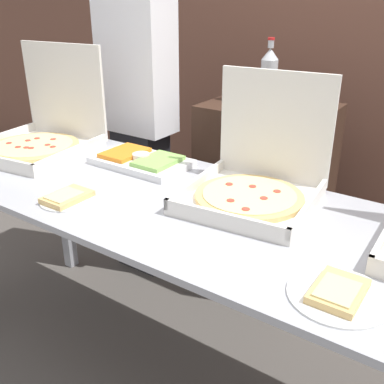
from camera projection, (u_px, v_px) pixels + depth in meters
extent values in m
plane|color=#514C47|center=(192.00, 384.00, 2.00)|extent=(16.00, 16.00, 0.00)
cube|color=brown|center=(352.00, 28.00, 2.71)|extent=(10.00, 0.06, 2.80)
cube|color=#A8AAB2|center=(192.00, 208.00, 1.64)|extent=(2.46, 0.80, 0.02)
cube|color=#A8AAB2|center=(64.00, 204.00, 2.70)|extent=(0.06, 0.06, 0.86)
cube|color=silver|center=(249.00, 201.00, 1.64)|extent=(0.49, 0.49, 0.02)
cube|color=silver|center=(224.00, 218.00, 1.45)|extent=(0.45, 0.06, 0.04)
cube|color=silver|center=(197.00, 183.00, 1.72)|extent=(0.06, 0.45, 0.04)
cube|color=silver|center=(309.00, 207.00, 1.53)|extent=(0.06, 0.45, 0.04)
cube|color=silver|center=(275.00, 127.00, 1.74)|extent=(0.45, 0.06, 0.43)
cylinder|color=#DBB26B|center=(249.00, 197.00, 1.63)|extent=(0.40, 0.40, 0.02)
cylinder|color=beige|center=(249.00, 194.00, 1.63)|extent=(0.34, 0.34, 0.00)
cylinder|color=#C13D2D|center=(264.00, 198.00, 1.59)|extent=(0.03, 0.03, 0.00)
cylinder|color=#C13D2D|center=(277.00, 191.00, 1.64)|extent=(0.03, 0.03, 0.00)
cylinder|color=#C13D2D|center=(253.00, 186.00, 1.68)|extent=(0.03, 0.03, 0.00)
cylinder|color=#C13D2D|center=(229.00, 184.00, 1.70)|extent=(0.03, 0.03, 0.00)
cylinder|color=#C13D2D|center=(231.00, 200.00, 1.57)|extent=(0.03, 0.03, 0.00)
cylinder|color=#C13D2D|center=(245.00, 209.00, 1.51)|extent=(0.03, 0.03, 0.00)
cube|color=silver|center=(34.00, 151.00, 2.16)|extent=(0.55, 0.55, 0.02)
cube|color=silver|center=(72.00, 152.00, 2.05)|extent=(0.08, 0.49, 0.04)
cube|color=silver|center=(64.00, 91.00, 2.27)|extent=(0.49, 0.08, 0.47)
cylinder|color=#DBB26B|center=(34.00, 147.00, 2.15)|extent=(0.43, 0.43, 0.02)
cylinder|color=beige|center=(33.00, 145.00, 2.15)|extent=(0.37, 0.37, 0.00)
cylinder|color=#C13D2D|center=(53.00, 147.00, 2.11)|extent=(0.03, 0.03, 0.00)
cylinder|color=#C13D2D|center=(48.00, 145.00, 2.14)|extent=(0.03, 0.03, 0.00)
cylinder|color=#C13D2D|center=(53.00, 139.00, 2.22)|extent=(0.03, 0.03, 0.00)
cylinder|color=#C13D2D|center=(37.00, 138.00, 2.23)|extent=(0.03, 0.03, 0.00)
cylinder|color=#C13D2D|center=(28.00, 140.00, 2.20)|extent=(0.03, 0.03, 0.00)
cylinder|color=#C13D2D|center=(9.00, 143.00, 2.16)|extent=(0.03, 0.03, 0.00)
cylinder|color=#C13D2D|center=(18.00, 147.00, 2.11)|extent=(0.03, 0.03, 0.00)
cylinder|color=#C13D2D|center=(26.00, 147.00, 2.10)|extent=(0.03, 0.03, 0.00)
cylinder|color=#C13D2D|center=(32.00, 148.00, 2.10)|extent=(0.03, 0.03, 0.00)
cylinder|color=white|center=(68.00, 200.00, 1.67)|extent=(0.20, 0.20, 0.01)
cube|color=#DBB26B|center=(67.00, 197.00, 1.66)|extent=(0.12, 0.17, 0.02)
cube|color=beige|center=(64.00, 195.00, 1.65)|extent=(0.09, 0.12, 0.01)
cylinder|color=white|center=(338.00, 295.00, 1.15)|extent=(0.26, 0.26, 0.01)
cube|color=#DBB26B|center=(338.00, 291.00, 1.14)|extent=(0.12, 0.17, 0.02)
cube|color=beige|center=(337.00, 290.00, 1.13)|extent=(0.09, 0.12, 0.01)
cube|color=white|center=(141.00, 162.00, 2.01)|extent=(0.43, 0.26, 0.03)
cube|color=orange|center=(125.00, 153.00, 2.05)|extent=(0.15, 0.20, 0.02)
cube|color=#8CC65B|center=(158.00, 161.00, 1.95)|extent=(0.15, 0.20, 0.02)
cylinder|color=white|center=(141.00, 156.00, 2.00)|extent=(0.08, 0.08, 0.02)
cube|color=#382319|center=(264.00, 196.00, 2.58)|extent=(0.66, 0.52, 1.05)
cylinder|color=#B7BCC1|center=(268.00, 82.00, 2.36)|extent=(0.09, 0.09, 0.23)
cone|color=#B7BCC1|center=(270.00, 54.00, 2.30)|extent=(0.09, 0.09, 0.06)
cylinder|color=#B7BCC1|center=(271.00, 44.00, 2.28)|extent=(0.03, 0.03, 0.04)
cylinder|color=red|center=(271.00, 39.00, 2.27)|extent=(0.04, 0.04, 0.01)
cylinder|color=silver|center=(285.00, 87.00, 2.50)|extent=(0.07, 0.07, 0.12)
cylinder|color=silver|center=(286.00, 76.00, 2.47)|extent=(0.06, 0.06, 0.00)
cylinder|color=#334CB2|center=(233.00, 89.00, 2.46)|extent=(0.07, 0.07, 0.12)
cylinder|color=silver|center=(234.00, 77.00, 2.43)|extent=(0.06, 0.06, 0.00)
cube|color=black|center=(143.00, 201.00, 2.72)|extent=(0.28, 0.20, 0.88)
cube|color=white|center=(136.00, 62.00, 2.39)|extent=(0.40, 0.22, 0.74)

